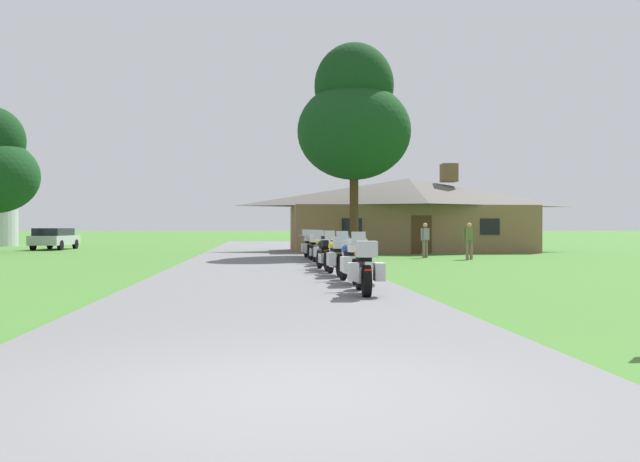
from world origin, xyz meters
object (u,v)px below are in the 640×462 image
motorcycle_orange_sixth_in_row (314,248)px  bystander_olive_shirt_beside_signpost (469,239)px  motorcycle_black_fourth_in_row (324,253)px  bystander_gray_shirt_near_lodge (425,238)px  motorcycle_blue_second_in_row (352,261)px  tree_by_lodge_front (354,118)px  motorcycle_orange_nearest_to_camera (364,268)px  motorcycle_yellow_fifth_in_row (322,250)px  motorcycle_silver_farthest_in_row (309,246)px  parked_silver_suv_far_left (55,238)px  motorcycle_yellow_third_in_row (337,257)px

motorcycle_orange_sixth_in_row → bystander_olive_shirt_beside_signpost: size_ratio=1.25×
motorcycle_black_fourth_in_row → bystander_gray_shirt_near_lodge: (5.77, 9.00, 0.31)m
motorcycle_blue_second_in_row → motorcycle_orange_sixth_in_row: bearing=84.6°
motorcycle_orange_sixth_in_row → tree_by_lodge_front: 8.77m
motorcycle_orange_nearest_to_camera → motorcycle_yellow_fifth_in_row: same height
motorcycle_orange_nearest_to_camera → motorcycle_silver_farthest_in_row: size_ratio=1.00×
motorcycle_black_fourth_in_row → parked_silver_suv_far_left: parked_silver_suv_far_left is taller
motorcycle_blue_second_in_row → motorcycle_yellow_third_in_row: bearing=85.6°
motorcycle_yellow_fifth_in_row → parked_silver_suv_far_left: (-15.68, 19.34, 0.17)m
motorcycle_black_fourth_in_row → motorcycle_orange_sixth_in_row: (0.10, 5.30, 0.00)m
motorcycle_orange_sixth_in_row → motorcycle_silver_farthest_in_row: 2.27m
motorcycle_black_fourth_in_row → motorcycle_orange_sixth_in_row: size_ratio=1.00×
motorcycle_blue_second_in_row → bystander_olive_shirt_beside_signpost: 14.01m
motorcycle_orange_sixth_in_row → bystander_gray_shirt_near_lodge: 6.78m
motorcycle_silver_farthest_in_row → tree_by_lodge_front: bearing=48.8°
motorcycle_blue_second_in_row → tree_by_lodge_front: bearing=75.4°
motorcycle_orange_nearest_to_camera → motorcycle_blue_second_in_row: same height
motorcycle_orange_sixth_in_row → motorcycle_silver_farthest_in_row: bearing=89.0°
motorcycle_orange_sixth_in_row → parked_silver_suv_far_left: (-15.58, 16.86, 0.16)m
motorcycle_orange_nearest_to_camera → tree_by_lodge_front: (2.56, 18.32, 6.33)m
bystander_olive_shirt_beside_signpost → motorcycle_black_fourth_in_row: bearing=52.7°
motorcycle_blue_second_in_row → motorcycle_silver_farthest_in_row: bearing=84.7°
motorcycle_yellow_third_in_row → motorcycle_black_fourth_in_row: same height
motorcycle_yellow_fifth_in_row → bystander_olive_shirt_beside_signpost: size_ratio=1.25×
motorcycle_orange_sixth_in_row → motorcycle_orange_nearest_to_camera: bearing=-92.0°
motorcycle_yellow_third_in_row → motorcycle_orange_sixth_in_row: 7.64m
motorcycle_blue_second_in_row → tree_by_lodge_front: (2.43, 15.70, 6.33)m
motorcycle_orange_sixth_in_row → tree_by_lodge_front: (2.51, 5.53, 6.32)m
motorcycle_yellow_fifth_in_row → motorcycle_orange_sixth_in_row: size_ratio=1.00×
bystander_olive_shirt_beside_signpost → motorcycle_blue_second_in_row: bearing=67.6°
motorcycle_black_fourth_in_row → bystander_gray_shirt_near_lodge: 10.70m
parked_silver_suv_far_left → motorcycle_yellow_third_in_row: bearing=-55.3°
motorcycle_silver_farthest_in_row → bystander_olive_shirt_beside_signpost: bearing=-6.3°
motorcycle_yellow_fifth_in_row → motorcycle_silver_farthest_in_row: size_ratio=1.00×
motorcycle_orange_sixth_in_row → bystander_olive_shirt_beside_signpost: (7.22, 1.89, 0.31)m
motorcycle_yellow_fifth_in_row → motorcycle_silver_farthest_in_row: same height
motorcycle_orange_sixth_in_row → tree_by_lodge_front: size_ratio=0.19×
motorcycle_black_fourth_in_row → bystander_gray_shirt_near_lodge: bystander_gray_shirt_near_lodge is taller
motorcycle_blue_second_in_row → motorcycle_orange_nearest_to_camera: bearing=-98.9°
motorcycle_orange_nearest_to_camera → parked_silver_suv_far_left: (-15.53, 29.64, 0.17)m
motorcycle_blue_second_in_row → motorcycle_black_fourth_in_row: same height
motorcycle_orange_sixth_in_row → motorcycle_yellow_fifth_in_row: bearing=-89.4°
motorcycle_blue_second_in_row → motorcycle_yellow_third_in_row: size_ratio=1.00×
motorcycle_yellow_third_in_row → parked_silver_suv_far_left: bearing=117.0°
motorcycle_orange_sixth_in_row → bystander_olive_shirt_beside_signpost: 7.47m
motorcycle_yellow_fifth_in_row → bystander_gray_shirt_near_lodge: (5.57, 6.18, 0.32)m
motorcycle_orange_nearest_to_camera → bystander_gray_shirt_near_lodge: 17.45m
motorcycle_blue_second_in_row → bystander_gray_shirt_near_lodge: (5.58, 13.87, 0.32)m
motorcycle_black_fourth_in_row → motorcycle_silver_farthest_in_row: size_ratio=1.00×
motorcycle_orange_nearest_to_camera → bystander_olive_shirt_beside_signpost: size_ratio=1.25×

